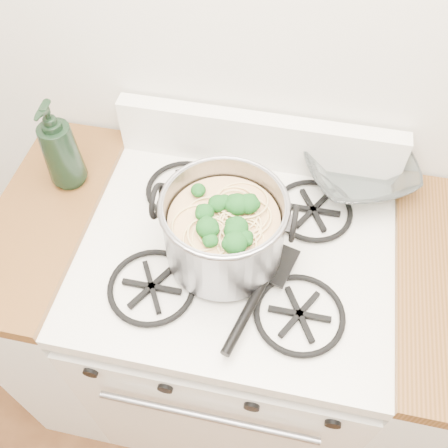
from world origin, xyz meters
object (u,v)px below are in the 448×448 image
(spatula, at_px, (274,261))
(glass_bowl, at_px, (357,174))
(gas_range, at_px, (233,331))
(bottle, at_px, (59,145))
(stock_pot, at_px, (224,230))

(spatula, xyz_separation_m, glass_bowl, (0.17, 0.31, 0.00))
(gas_range, bearing_deg, bottle, 165.78)
(gas_range, relative_size, spatula, 2.98)
(spatula, height_order, glass_bowl, glass_bowl)
(spatula, bearing_deg, bottle, -179.98)
(spatula, bearing_deg, glass_bowl, 75.99)
(gas_range, xyz_separation_m, stock_pot, (-0.03, -0.02, 0.58))
(gas_range, xyz_separation_m, bottle, (-0.47, 0.12, 0.61))
(stock_pot, bearing_deg, bottle, 162.14)
(spatula, height_order, bottle, bottle)
(bottle, bearing_deg, glass_bowl, 11.01)
(gas_range, xyz_separation_m, spatula, (0.10, -0.03, 0.50))
(gas_range, bearing_deg, glass_bowl, 45.96)
(glass_bowl, bearing_deg, spatula, -119.14)
(gas_range, bearing_deg, spatula, -19.43)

